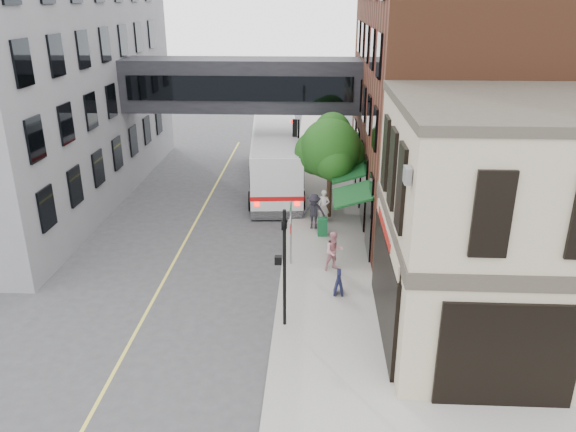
# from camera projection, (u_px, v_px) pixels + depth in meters

# --- Properties ---
(ground) EXTENTS (120.00, 120.00, 0.00)m
(ground) POSITION_uv_depth(u_px,v_px,m) (269.00, 360.00, 18.86)
(ground) COLOR #38383A
(ground) RESTS_ON ground
(sidewalk_main) EXTENTS (4.00, 60.00, 0.15)m
(sidewalk_main) POSITION_uv_depth(u_px,v_px,m) (325.00, 211.00, 31.76)
(sidewalk_main) COLOR gray
(sidewalk_main) RESTS_ON ground
(corner_building) EXTENTS (10.19, 8.12, 8.45)m
(corner_building) POSITION_uv_depth(u_px,v_px,m) (540.00, 226.00, 18.77)
(corner_building) COLOR tan
(corner_building) RESTS_ON ground
(brick_building) EXTENTS (13.76, 18.00, 14.00)m
(brick_building) POSITION_uv_depth(u_px,v_px,m) (478.00, 85.00, 29.79)
(brick_building) COLOR #522B19
(brick_building) RESTS_ON ground
(skyway_bridge) EXTENTS (14.00, 3.18, 3.00)m
(skyway_bridge) POSITION_uv_depth(u_px,v_px,m) (242.00, 85.00, 33.37)
(skyway_bridge) COLOR black
(skyway_bridge) RESTS_ON ground
(traffic_signal_near) EXTENTS (0.44, 0.22, 4.60)m
(traffic_signal_near) POSITION_uv_depth(u_px,v_px,m) (284.00, 254.00, 19.62)
(traffic_signal_near) COLOR black
(traffic_signal_near) RESTS_ON sidewalk_main
(traffic_signal_far) EXTENTS (0.53, 0.28, 4.50)m
(traffic_signal_far) POSITION_uv_depth(u_px,v_px,m) (296.00, 141.00, 33.44)
(traffic_signal_far) COLOR black
(traffic_signal_far) RESTS_ON sidewalk_main
(street_sign_pole) EXTENTS (0.08, 0.75, 3.00)m
(street_sign_pole) POSITION_uv_depth(u_px,v_px,m) (291.00, 227.00, 24.65)
(street_sign_pole) COLOR gray
(street_sign_pole) RESTS_ON sidewalk_main
(street_tree) EXTENTS (3.80, 3.20, 5.60)m
(street_tree) POSITION_uv_depth(u_px,v_px,m) (330.00, 148.00, 29.62)
(street_tree) COLOR #382619
(street_tree) RESTS_ON sidewalk_main
(lane_marking) EXTENTS (0.12, 40.00, 0.01)m
(lane_marking) POSITION_uv_depth(u_px,v_px,m) (187.00, 238.00, 28.39)
(lane_marking) COLOR #D8CC4C
(lane_marking) RESTS_ON ground
(bus) EXTENTS (4.04, 13.32, 3.53)m
(bus) POSITION_uv_depth(u_px,v_px,m) (275.00, 155.00, 35.78)
(bus) COLOR silver
(bus) RESTS_ON ground
(pedestrian_a) EXTENTS (0.77, 0.65, 1.79)m
(pedestrian_a) POSITION_uv_depth(u_px,v_px,m) (324.00, 206.00, 29.64)
(pedestrian_a) COLOR white
(pedestrian_a) RESTS_ON sidewalk_main
(pedestrian_b) EXTENTS (1.04, 0.93, 1.77)m
(pedestrian_b) POSITION_uv_depth(u_px,v_px,m) (334.00, 251.00, 24.45)
(pedestrian_b) COLOR #D28893
(pedestrian_b) RESTS_ON sidewalk_main
(pedestrian_c) EXTENTS (1.24, 0.75, 1.87)m
(pedestrian_c) POSITION_uv_depth(u_px,v_px,m) (314.00, 211.00, 28.83)
(pedestrian_c) COLOR black
(pedestrian_c) RESTS_ON sidewalk_main
(newspaper_box) EXTENTS (0.50, 0.45, 0.92)m
(newspaper_box) POSITION_uv_depth(u_px,v_px,m) (322.00, 227.00, 28.15)
(newspaper_box) COLOR #13552C
(newspaper_box) RESTS_ON sidewalk_main
(sandwich_board) EXTENTS (0.38, 0.57, 0.99)m
(sandwich_board) POSITION_uv_depth(u_px,v_px,m) (339.00, 283.00, 22.59)
(sandwich_board) COLOR black
(sandwich_board) RESTS_ON sidewalk_main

